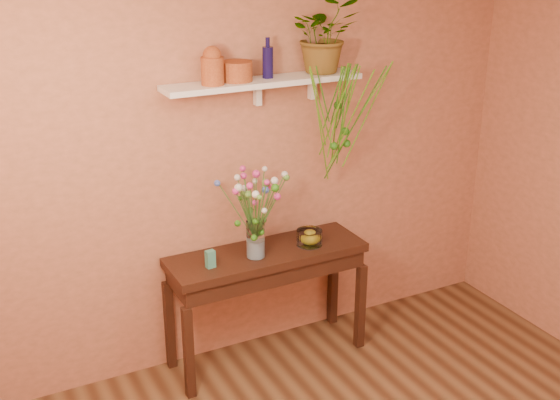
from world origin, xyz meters
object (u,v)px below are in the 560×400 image
(spider_plant, at_px, (325,35))
(blue_bottle, at_px, (268,62))
(terracotta_jug, at_px, (212,66))
(glass_bowl, at_px, (309,238))
(sideboard, at_px, (267,267))
(bouquet, at_px, (256,195))
(glass_vase, at_px, (256,242))

(spider_plant, bearing_deg, blue_bottle, -179.13)
(terracotta_jug, height_order, glass_bowl, terracotta_jug)
(spider_plant, bearing_deg, glass_bowl, -137.22)
(spider_plant, bearing_deg, sideboard, -165.29)
(terracotta_jug, bearing_deg, bouquet, -33.45)
(bouquet, xyz_separation_m, glass_bowl, (0.40, 0.01, -0.38))
(bouquet, bearing_deg, glass_bowl, 1.07)
(sideboard, distance_m, bouquet, 0.56)
(spider_plant, bearing_deg, bouquet, -162.78)
(blue_bottle, height_order, glass_vase, blue_bottle)
(sideboard, xyz_separation_m, glass_vase, (-0.10, -0.05, 0.22))
(blue_bottle, bearing_deg, bouquet, -134.79)
(bouquet, bearing_deg, sideboard, 28.61)
(blue_bottle, xyz_separation_m, bouquet, (-0.17, -0.17, -0.80))
(glass_bowl, bearing_deg, blue_bottle, 143.10)
(blue_bottle, bearing_deg, spider_plant, 0.87)
(sideboard, height_order, glass_vase, glass_vase)
(blue_bottle, xyz_separation_m, glass_bowl, (0.22, -0.17, -1.18))
(sideboard, bearing_deg, glass_vase, -155.22)
(terracotta_jug, distance_m, glass_vase, 1.15)
(spider_plant, distance_m, glass_vase, 1.40)
(terracotta_jug, bearing_deg, glass_bowl, -12.23)
(terracotta_jug, height_order, blue_bottle, blue_bottle)
(sideboard, bearing_deg, spider_plant, 14.71)
(terracotta_jug, distance_m, blue_bottle, 0.38)
(bouquet, height_order, glass_bowl, bouquet)
(glass_bowl, bearing_deg, bouquet, -178.93)
(spider_plant, bearing_deg, terracotta_jug, -176.97)
(sideboard, relative_size, blue_bottle, 5.33)
(spider_plant, relative_size, glass_vase, 1.92)
(terracotta_jug, relative_size, blue_bottle, 0.92)
(glass_vase, bearing_deg, spider_plant, 16.56)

